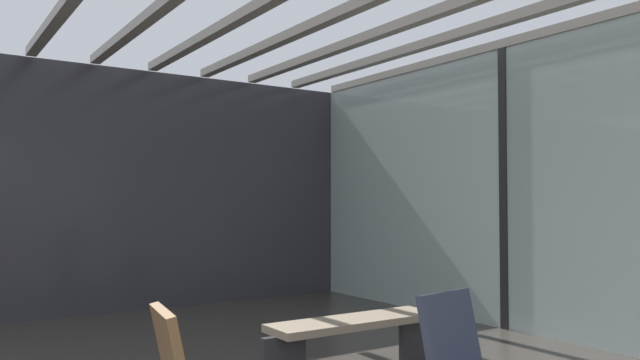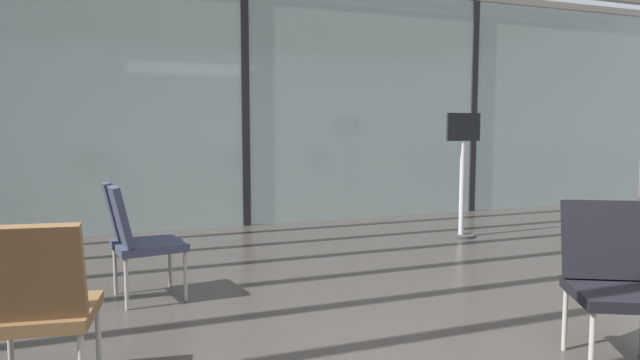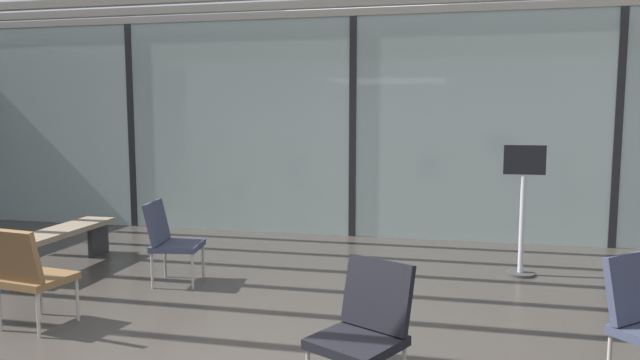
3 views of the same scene
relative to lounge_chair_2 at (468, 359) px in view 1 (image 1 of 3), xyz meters
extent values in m
cube|color=black|center=(-2.01, 2.80, 1.08)|extent=(0.10, 0.12, 3.14)
cube|color=#2D2D33|center=(-5.46, -0.80, 1.08)|extent=(0.10, 11.20, 3.14)
sphere|color=gray|center=(-5.35, 7.97, 1.61)|extent=(2.31, 2.31, 2.31)
sphere|color=black|center=(-2.85, 6.04, 1.93)|extent=(0.28, 0.28, 0.28)
cube|color=brown|center=(-0.52, -1.61, 0.16)|extent=(0.50, 0.21, 0.44)
cube|color=#33384C|center=(-0.12, -0.02, 0.16)|extent=(0.22, 0.50, 0.44)
cube|color=#7F705B|center=(-1.47, 0.28, -0.05)|extent=(0.40, 1.50, 0.06)
cube|color=#262628|center=(-1.47, 0.95, -0.29)|extent=(0.06, 0.36, 0.41)
camera|label=1|loc=(2.51, -2.70, 0.92)|focal=34.20mm
camera|label=2|loc=(-0.17, -4.24, 0.79)|focal=31.09mm
camera|label=3|loc=(2.86, -5.54, 1.30)|focal=32.85mm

